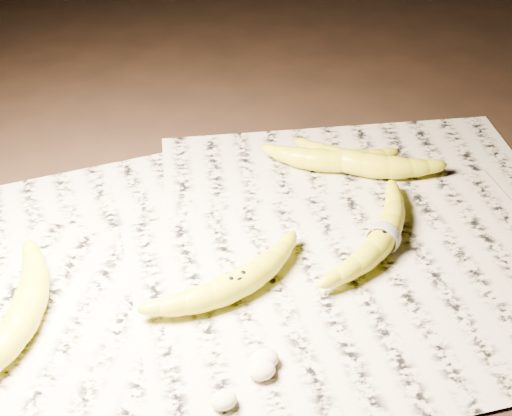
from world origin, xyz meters
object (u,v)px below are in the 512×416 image
object	(u,v)px
banana_left_b	(26,309)
banana_center	(236,283)
banana_taped	(384,235)
banana_upper_a	(364,162)
banana_upper_b	(330,158)

from	to	relation	value
banana_left_b	banana_center	size ratio (longest dim) A/B	1.03
banana_center	banana_taped	size ratio (longest dim) A/B	0.93
banana_taped	banana_upper_a	distance (m)	0.17
banana_upper_a	banana_upper_b	world-z (taller)	banana_upper_a
banana_left_b	banana_center	world-z (taller)	banana_left_b
banana_upper_a	banana_upper_b	xyz separation A→B (m)	(-0.04, 0.03, -0.00)
banana_taped	banana_upper_a	size ratio (longest dim) A/B	1.09
banana_left_b	banana_upper_a	bearing A→B (deg)	-50.97
banana_upper_a	banana_upper_b	size ratio (longest dim) A/B	1.12
banana_left_b	banana_upper_b	xyz separation A→B (m)	(0.45, 0.18, -0.00)
banana_left_b	banana_center	distance (m)	0.24
banana_upper_a	banana_upper_b	bearing A→B (deg)	-175.35
banana_left_b	banana_upper_b	world-z (taller)	banana_left_b
banana_taped	banana_center	bearing A→B (deg)	144.24
banana_taped	banana_upper_b	bearing A→B (deg)	46.01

